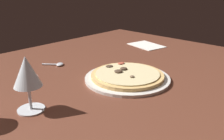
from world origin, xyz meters
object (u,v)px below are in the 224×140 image
Objects in this scene: pizza_main at (127,76)px; spoon at (58,64)px; wine_glass_far at (27,74)px; paper_menu at (146,45)px.

pizza_main is 3.57× the size of spoon.
wine_glass_far reaches higher than paper_menu.
pizza_main is 1.69× the size of paper_menu.
wine_glass_far is 81.90cm from paper_menu.
wine_glass_far is at bearing -154.45° from paper_menu.
wine_glass_far is 1.82× the size of spoon.
spoon is at bearing 103.89° from pizza_main.
spoon is (-51.96, 7.64, 0.31)cm from paper_menu.
paper_menu is at bearing -8.37° from spoon.
paper_menu is 52.52cm from spoon.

